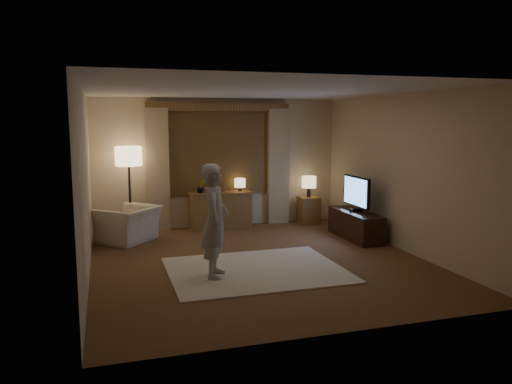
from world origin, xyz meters
name	(u,v)px	position (x,y,z in m)	size (l,w,h in m)	color
room	(250,172)	(0.00, 0.50, 1.33)	(5.04, 5.54, 2.64)	brown
rug	(256,270)	(-0.19, -0.44, 0.01)	(2.50, 2.00, 0.02)	white
sideboard	(221,211)	(-0.03, 2.50, 0.35)	(1.20, 0.40, 0.70)	brown
picture_frame	(221,189)	(-0.03, 2.50, 0.80)	(0.16, 0.02, 0.20)	brown
plant	(201,187)	(-0.43, 2.50, 0.85)	(0.17, 0.13, 0.30)	#999999
table_lamp_sideboard	(240,183)	(0.37, 2.50, 0.90)	(0.22, 0.22, 0.30)	black
floor_lamp	(129,161)	(-1.80, 2.39, 1.41)	(0.49, 0.49, 1.68)	black
armchair	(129,225)	(-1.86, 1.88, 0.31)	(0.97, 0.85, 0.63)	beige
side_table	(309,210)	(1.86, 2.45, 0.28)	(0.40, 0.40, 0.56)	brown
table_lamp_side	(309,183)	(1.86, 2.45, 0.87)	(0.30, 0.30, 0.44)	black
tv_stand	(356,225)	(2.15, 0.92, 0.25)	(0.45, 1.40, 0.50)	black
tv	(356,192)	(2.15, 0.92, 0.86)	(0.22, 0.90, 0.65)	black
person	(215,221)	(-0.82, -0.58, 0.80)	(0.57, 0.38, 1.57)	#B2ACA4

